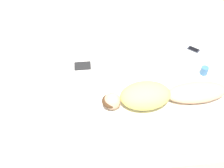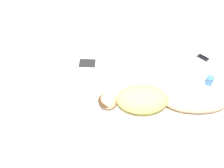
# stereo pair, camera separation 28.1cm
# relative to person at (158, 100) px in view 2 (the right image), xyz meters

# --- Properties ---
(ground_plane) EXTENTS (12.00, 12.00, 0.00)m
(ground_plane) POSITION_rel_person_xyz_m (0.17, 0.04, -0.70)
(ground_plane) COLOR #B7A88E
(bed) EXTENTS (1.60, 2.29, 0.60)m
(bed) POSITION_rel_person_xyz_m (0.17, 0.04, -0.40)
(bed) COLOR beige
(bed) RESTS_ON ground_plane
(person) EXTENTS (0.36, 1.32, 0.23)m
(person) POSITION_rel_person_xyz_m (0.00, 0.00, 0.00)
(person) COLOR tan
(person) RESTS_ON bed
(open_magazine) EXTENTS (0.45, 0.28, 0.01)m
(open_magazine) POSITION_rel_person_xyz_m (0.50, 0.77, -0.09)
(open_magazine) COLOR silver
(open_magazine) RESTS_ON bed
(coffee_mug) EXTENTS (0.11, 0.08, 0.10)m
(coffee_mug) POSITION_rel_person_xyz_m (0.34, -0.60, -0.05)
(coffee_mug) COLOR teal
(coffee_mug) RESTS_ON bed
(cell_phone) EXTENTS (0.16, 0.16, 0.01)m
(cell_phone) POSITION_rel_person_xyz_m (0.77, -0.62, -0.09)
(cell_phone) COLOR #333842
(cell_phone) RESTS_ON bed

